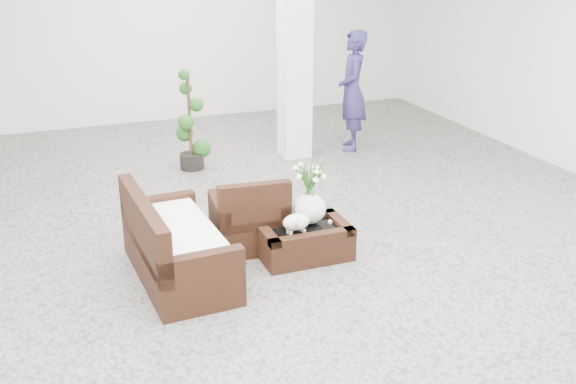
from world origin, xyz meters
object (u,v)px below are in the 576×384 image
object	(u,v)px
coffee_table	(303,242)
topiary	(190,121)
loveseat	(178,237)
armchair	(249,210)

from	to	relation	value
coffee_table	topiary	world-z (taller)	topiary
coffee_table	loveseat	distance (m)	1.29
coffee_table	topiary	distance (m)	3.16
coffee_table	loveseat	bearing A→B (deg)	179.38
loveseat	topiary	world-z (taller)	topiary
armchair	loveseat	size ratio (longest dim) A/B	0.50
coffee_table	armchair	xyz separation A→B (m)	(-0.43, 0.46, 0.24)
loveseat	topiary	distance (m)	3.19
coffee_table	topiary	size ratio (longest dim) A/B	0.65
armchair	topiary	world-z (taller)	topiary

